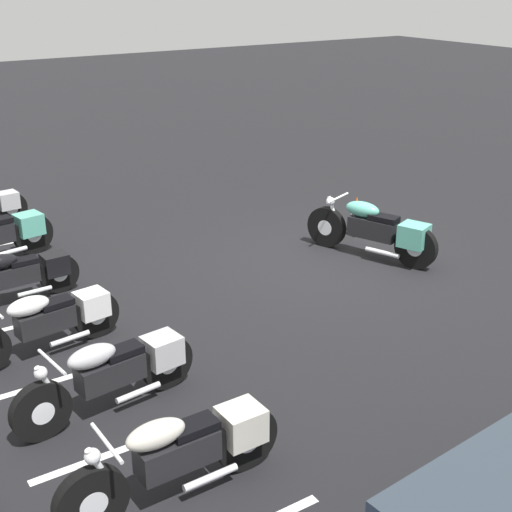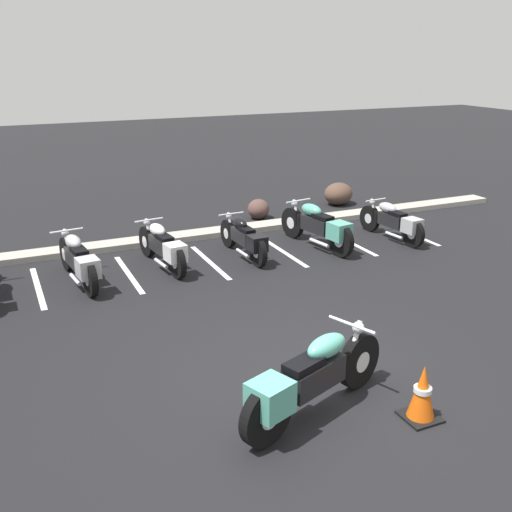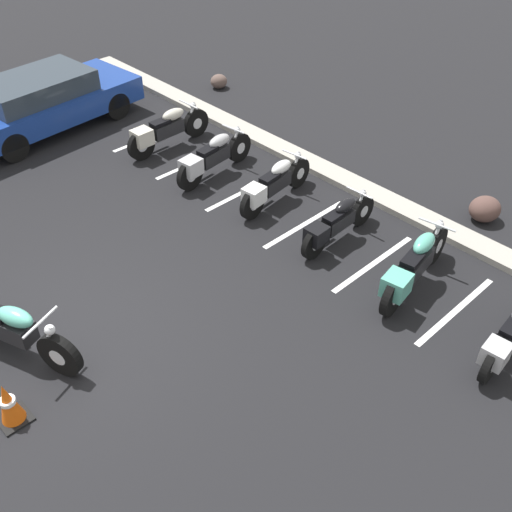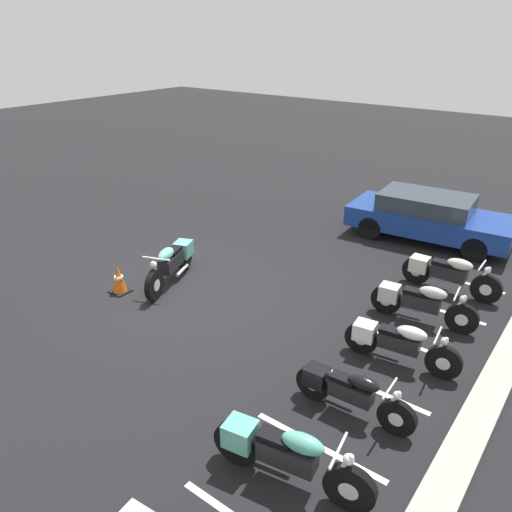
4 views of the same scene
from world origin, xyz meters
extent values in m
plane|color=black|center=(0.00, 0.00, 0.00)|extent=(60.00, 60.00, 0.00)
cylinder|color=black|center=(0.60, -0.32, 0.35)|extent=(0.69, 0.36, 0.69)
cylinder|color=silver|center=(0.60, -0.32, 0.35)|extent=(0.29, 0.22, 0.26)
cylinder|color=black|center=(-0.91, -0.90, 0.35)|extent=(0.69, 0.36, 0.69)
cylinder|color=silver|center=(-0.91, -0.90, 0.35)|extent=(0.29, 0.22, 0.26)
cube|color=black|center=(-0.20, -0.63, 0.50)|extent=(0.85, 0.56, 0.31)
ellipsoid|color=#59B29E|center=(-0.01, -0.56, 0.79)|extent=(0.65, 0.46, 0.25)
cube|color=black|center=(-0.37, -0.69, 0.71)|extent=(0.52, 0.40, 0.08)
cube|color=#59B29E|center=(-0.87, -0.88, 0.53)|extent=(0.53, 0.50, 0.36)
cylinder|color=silver|center=(0.49, -0.37, 0.62)|extent=(0.28, 0.16, 0.56)
cylinder|color=silver|center=(0.43, -0.39, 0.89)|extent=(0.27, 0.62, 0.04)
sphere|color=silver|center=(0.55, -0.34, 0.81)|extent=(0.15, 0.15, 0.15)
cylinder|color=silver|center=(-0.50, -0.59, 0.19)|extent=(0.56, 0.27, 0.07)
cylinder|color=black|center=(-3.58, 5.45, 0.32)|extent=(0.13, 0.65, 0.65)
cylinder|color=silver|center=(-3.58, 5.45, 0.32)|extent=(0.13, 0.25, 0.25)
cylinder|color=black|center=(-3.56, 3.93, 0.32)|extent=(0.13, 0.65, 0.65)
cylinder|color=silver|center=(-3.56, 3.93, 0.32)|extent=(0.13, 0.25, 0.25)
cube|color=black|center=(-3.57, 4.64, 0.47)|extent=(0.29, 0.75, 0.29)
ellipsoid|color=beige|center=(-3.57, 4.84, 0.74)|extent=(0.26, 0.55, 0.24)
cube|color=black|center=(-3.57, 4.48, 0.67)|extent=(0.24, 0.44, 0.08)
cube|color=beige|center=(-3.56, 3.98, 0.50)|extent=(0.36, 0.40, 0.33)
cylinder|color=silver|center=(-3.58, 5.34, 0.58)|extent=(0.06, 0.26, 0.52)
cylinder|color=silver|center=(-3.58, 5.28, 0.84)|extent=(0.61, 0.05, 0.04)
sphere|color=silver|center=(-3.58, 5.41, 0.76)|extent=(0.14, 0.14, 0.14)
cylinder|color=silver|center=(-3.70, 4.40, 0.18)|extent=(0.08, 0.54, 0.07)
cylinder|color=black|center=(-2.06, 5.40, 0.32)|extent=(0.19, 0.64, 0.63)
cylinder|color=silver|center=(-2.06, 5.40, 0.32)|extent=(0.15, 0.25, 0.24)
cylinder|color=black|center=(-1.89, 3.93, 0.32)|extent=(0.19, 0.64, 0.63)
cylinder|color=silver|center=(-1.89, 3.93, 0.32)|extent=(0.15, 0.25, 0.24)
cube|color=black|center=(-1.97, 4.61, 0.46)|extent=(0.35, 0.75, 0.29)
ellipsoid|color=#B7B7BC|center=(-1.99, 4.80, 0.72)|extent=(0.31, 0.56, 0.23)
cube|color=black|center=(-1.95, 4.45, 0.65)|extent=(0.28, 0.44, 0.08)
cube|color=#B7B7BC|center=(-1.90, 3.97, 0.49)|extent=(0.39, 0.42, 0.33)
cylinder|color=silver|center=(-2.05, 5.28, 0.56)|extent=(0.09, 0.26, 0.51)
cylinder|color=silver|center=(-2.04, 5.23, 0.81)|extent=(0.59, 0.10, 0.03)
sphere|color=silver|center=(-2.06, 5.35, 0.74)|extent=(0.13, 0.13, 0.13)
cylinder|color=silver|center=(-2.08, 4.36, 0.17)|extent=(0.13, 0.53, 0.07)
cylinder|color=black|center=(-0.32, 4.14, 0.31)|extent=(0.18, 0.62, 0.61)
cylinder|color=silver|center=(-0.32, 4.14, 0.31)|extent=(0.14, 0.24, 0.23)
cube|color=black|center=(-0.40, 4.81, 0.44)|extent=(0.34, 0.73, 0.28)
ellipsoid|color=white|center=(-0.42, 4.99, 0.69)|extent=(0.30, 0.54, 0.22)
cube|color=black|center=(-0.38, 4.65, 0.63)|extent=(0.27, 0.43, 0.07)
cube|color=white|center=(-0.32, 4.19, 0.47)|extent=(0.38, 0.41, 0.31)
cylinder|color=silver|center=(-0.50, 4.56, 0.17)|extent=(0.13, 0.51, 0.06)
cylinder|color=black|center=(1.27, 4.09, 0.29)|extent=(0.13, 0.59, 0.58)
cylinder|color=silver|center=(1.27, 4.09, 0.29)|extent=(0.12, 0.23, 0.22)
cube|color=black|center=(1.24, 4.73, 0.42)|extent=(0.28, 0.68, 0.26)
cube|color=black|center=(1.25, 4.58, 0.60)|extent=(0.23, 0.40, 0.07)
cube|color=black|center=(1.27, 4.13, 0.45)|extent=(0.33, 0.37, 0.30)
cylinder|color=silver|center=(1.13, 4.50, 0.16)|extent=(0.08, 0.49, 0.06)
cylinder|color=black|center=(3.01, 3.94, 0.33)|extent=(0.23, 0.68, 0.67)
cylinder|color=silver|center=(3.01, 3.94, 0.33)|extent=(0.17, 0.27, 0.25)
cube|color=#59B29E|center=(3.00, 3.99, 0.52)|extent=(0.43, 0.46, 0.35)
cylinder|color=silver|center=(2.79, 4.39, 0.18)|extent=(0.16, 0.56, 0.07)
cylinder|color=black|center=(4.71, 3.83, 0.29)|extent=(0.16, 0.60, 0.59)
cylinder|color=silver|center=(4.71, 3.83, 0.29)|extent=(0.13, 0.23, 0.22)
cube|color=#B7B7BC|center=(4.71, 3.87, 0.45)|extent=(0.35, 0.39, 0.30)
cube|color=black|center=(0.86, -1.20, 0.01)|extent=(0.40, 0.40, 0.03)
cone|color=#EA590F|center=(0.86, -1.20, 0.33)|extent=(0.32, 0.32, 0.66)
cylinder|color=white|center=(0.86, -1.20, 0.37)|extent=(0.20, 0.20, 0.06)
cube|color=white|center=(-2.68, 4.69, 0.00)|extent=(0.10, 2.10, 0.00)
cube|color=white|center=(-1.08, 4.69, 0.00)|extent=(0.10, 2.10, 0.00)
cube|color=white|center=(0.51, 4.69, 0.00)|extent=(0.10, 2.10, 0.00)
cube|color=white|center=(2.11, 4.69, 0.00)|extent=(0.10, 2.10, 0.00)
camera|label=1|loc=(-8.25, 6.87, 4.40)|focal=50.00mm
camera|label=2|loc=(-3.21, -5.69, 3.93)|focal=42.00mm
camera|label=3|loc=(6.42, -2.18, 6.48)|focal=42.00mm
camera|label=4|loc=(6.88, 7.18, 5.44)|focal=35.00mm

